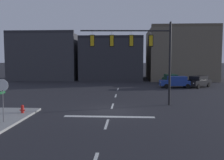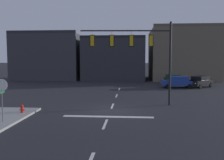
# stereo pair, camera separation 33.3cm
# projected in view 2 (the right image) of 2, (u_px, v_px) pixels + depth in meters

# --- Properties ---
(ground_plane) EXTENTS (400.00, 400.00, 0.00)m
(ground_plane) POSITION_uv_depth(u_px,v_px,m) (110.00, 111.00, 19.76)
(ground_plane) COLOR #232328
(stop_bar_paint) EXTENTS (6.40, 0.50, 0.01)m
(stop_bar_paint) POSITION_uv_depth(u_px,v_px,m) (108.00, 117.00, 17.77)
(stop_bar_paint) COLOR silver
(stop_bar_paint) RESTS_ON ground
(lane_centreline) EXTENTS (0.16, 26.40, 0.01)m
(lane_centreline) POSITION_uv_depth(u_px,v_px,m) (112.00, 106.00, 21.75)
(lane_centreline) COLOR silver
(lane_centreline) RESTS_ON ground
(signal_mast_near_side) EXTENTS (7.85, 0.73, 7.26)m
(signal_mast_near_side) POSITION_uv_depth(u_px,v_px,m) (140.00, 48.00, 21.80)
(signal_mast_near_side) COLOR black
(signal_mast_near_side) RESTS_ON ground
(stop_sign) EXTENTS (0.76, 0.64, 2.83)m
(stop_sign) POSITION_uv_depth(u_px,v_px,m) (2.00, 90.00, 15.66)
(stop_sign) COLOR #56565B
(stop_sign) RESTS_ON ground
(car_lot_nearside) EXTENTS (4.36, 4.41, 1.61)m
(car_lot_nearside) POSITION_uv_depth(u_px,v_px,m) (200.00, 81.00, 35.55)
(car_lot_nearside) COLOR black
(car_lot_nearside) RESTS_ON ground
(car_lot_middle) EXTENTS (4.51, 2.03, 1.61)m
(car_lot_middle) POSITION_uv_depth(u_px,v_px,m) (178.00, 82.00, 34.93)
(car_lot_middle) COLOR navy
(car_lot_middle) RESTS_ON ground
(car_lot_farside) EXTENTS (2.30, 4.60, 1.61)m
(car_lot_farside) POSITION_uv_depth(u_px,v_px,m) (173.00, 79.00, 39.08)
(car_lot_farside) COLOR #143D28
(car_lot_farside) RESTS_ON ground
(fire_hydrant) EXTENTS (0.40, 0.30, 0.75)m
(fire_hydrant) POSITION_uv_depth(u_px,v_px,m) (22.00, 110.00, 18.40)
(fire_hydrant) COLOR red
(fire_hydrant) RESTS_ON ground
(building_row) EXTENTS (37.77, 13.05, 9.94)m
(building_row) POSITION_uv_depth(u_px,v_px,m) (125.00, 57.00, 49.22)
(building_row) COLOR #38383D
(building_row) RESTS_ON ground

